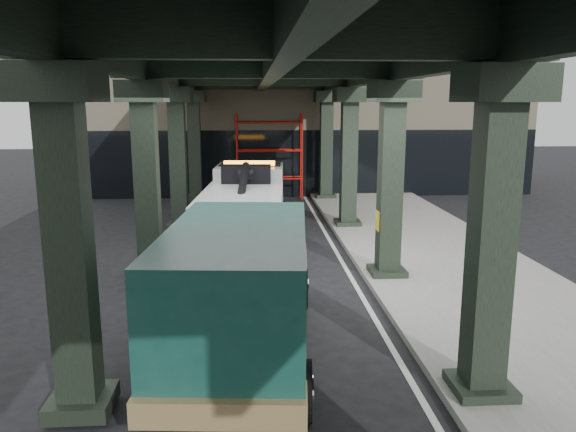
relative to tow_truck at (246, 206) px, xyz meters
name	(u,v)px	position (x,y,z in m)	size (l,w,h in m)	color
ground	(292,309)	(1.04, -5.70, -1.30)	(90.00, 90.00, 0.00)	black
sidewalk	(458,275)	(5.54, -3.70, -1.23)	(5.00, 40.00, 0.15)	gray
lane_stripe	(352,280)	(2.74, -3.70, -1.29)	(0.12, 38.00, 0.01)	silver
viaduct	(270,61)	(0.64, -3.70, 4.16)	(7.40, 32.00, 6.40)	black
building	(302,111)	(3.04, 14.30, 2.70)	(22.00, 10.00, 8.00)	#C6B793
scaffolding	(269,154)	(1.04, 8.94, 0.81)	(3.08, 0.88, 4.00)	#B7170E
tow_truck	(246,206)	(0.00, 0.00, 0.00)	(2.84, 8.27, 2.67)	black
towed_van	(240,287)	(-0.05, -8.05, 0.03)	(2.90, 6.30, 2.48)	#13453C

